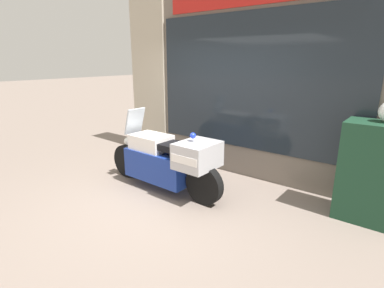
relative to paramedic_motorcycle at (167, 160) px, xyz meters
name	(u,v)px	position (x,y,z in m)	size (l,w,h in m)	color
ground_plane	(162,204)	(0.27, -0.43, -0.53)	(60.00, 60.00, 0.00)	gray
shop_building	(216,82)	(-0.13, 1.57, 1.13)	(5.04, 0.55, 3.32)	#6B6056
window_display	(251,149)	(0.68, 1.60, -0.08)	(3.62, 0.30, 1.89)	slate
paramedic_motorcycle	(167,160)	(0.00, 0.00, 0.00)	(2.36, 0.64, 1.30)	black
utility_cabinet	(370,172)	(2.71, 0.98, 0.13)	(0.73, 0.54, 1.33)	#193D28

